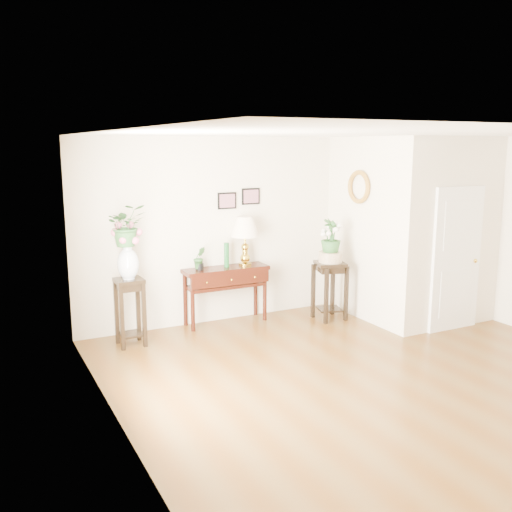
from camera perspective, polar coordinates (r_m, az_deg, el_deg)
floor at (r=7.10m, az=11.45°, el=-11.31°), size 6.00×5.50×0.02m
ceiling at (r=6.58m, az=12.40°, el=11.89°), size 6.00×5.50×0.02m
wall_back at (r=8.97m, az=0.85°, el=2.88°), size 6.00×0.02×2.80m
wall_left at (r=5.38m, az=-13.88°, el=-2.98°), size 0.02×5.50×2.80m
partition at (r=9.38m, az=15.14°, el=2.85°), size 1.80×1.95×2.80m
door at (r=8.73m, az=19.40°, el=-0.31°), size 0.90×0.05×2.10m
art_print_left at (r=8.62m, az=-2.92°, el=5.54°), size 0.30×0.02×0.25m
art_print_right at (r=8.79m, az=-0.53°, el=5.99°), size 0.30×0.02×0.25m
wall_ornament at (r=8.81m, az=10.22°, el=6.81°), size 0.07×0.51×0.51m
console_table at (r=8.68m, az=-3.07°, el=-3.92°), size 1.31×0.44×0.87m
table_lamp at (r=8.65m, az=-1.11°, el=1.36°), size 0.51×0.51×0.76m
green_vase at (r=8.56m, az=-2.96°, el=0.01°), size 0.08×0.08×0.37m
potted_plant at (r=8.39m, az=-5.67°, el=-0.29°), size 0.19×0.16×0.33m
plant_stand_a at (r=7.89m, az=-12.47°, el=-5.51°), size 0.36×0.36×0.93m
porcelain_vase at (r=7.72m, az=-12.68°, el=-0.61°), size 0.36×0.36×0.50m
lily_arrangement at (r=7.65m, az=-12.82°, el=2.72°), size 0.51×0.44×0.56m
plant_stand_b at (r=8.93m, az=7.37°, el=-3.46°), size 0.53×0.53×0.91m
ceramic_bowl at (r=8.81m, az=7.45°, el=-0.10°), size 0.47×0.47×0.16m
narcissus at (r=8.75m, az=7.50°, el=1.90°), size 0.40×0.40×0.54m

